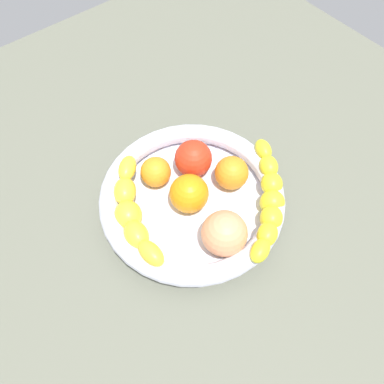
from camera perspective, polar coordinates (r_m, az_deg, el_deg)
The scene contains 9 objects.
kitchen_counter at distance 66.64cm, azimuth 0.00°, elevation -3.02°, with size 120.00×120.00×3.00cm, color #626555.
fruit_bowl at distance 62.97cm, azimuth 0.00°, elevation -1.14°, with size 29.85×29.85×5.29cm.
banana_draped_left at distance 60.06cm, azimuth -8.86°, elevation -2.94°, with size 19.69×10.33×4.90cm.
banana_draped_right at distance 61.74cm, azimuth 11.28°, elevation -1.09°, with size 17.17×17.50×4.85cm.
orange_front at distance 63.56cm, azimuth 5.86°, elevation 2.83°, with size 5.61×5.61×5.61cm, color orange.
orange_mid_left at distance 60.68cm, azimuth -0.47°, elevation -0.19°, with size 6.25×6.25×6.25cm, color orange.
orange_mid_right at distance 63.94cm, azimuth -5.37°, elevation 2.97°, with size 5.08×5.08×5.08cm, color orange.
peach_blush at distance 57.12cm, azimuth 4.80°, elevation -6.11°, with size 6.92×6.92×6.92cm, color #F29A67.
tomato_red at distance 64.51cm, azimuth 0.20°, elevation 4.96°, with size 6.30×6.30×6.30cm, color red.
Camera 1 is at (25.24, -20.27, 59.75)cm, focal length 36.16 mm.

